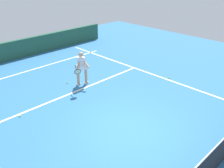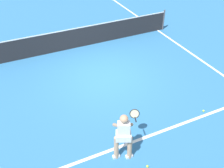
# 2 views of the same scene
# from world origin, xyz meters

# --- Properties ---
(ground_plane) EXTENTS (24.80, 24.80, 0.00)m
(ground_plane) POSITION_xyz_m (0.00, 0.00, 0.00)
(ground_plane) COLOR teal
(court_back_wall) EXTENTS (13.71, 0.24, 1.07)m
(court_back_wall) POSITION_xyz_m (0.00, -9.24, 0.53)
(court_back_wall) COLOR #23513D
(court_back_wall) RESTS_ON ground
(baseline_marking) EXTENTS (9.71, 0.10, 0.01)m
(baseline_marking) POSITION_xyz_m (0.00, -7.04, 0.00)
(baseline_marking) COLOR white
(baseline_marking) RESTS_ON ground
(service_line_marking) EXTENTS (8.71, 0.10, 0.01)m
(service_line_marking) POSITION_xyz_m (0.00, -3.46, 0.00)
(service_line_marking) COLOR white
(service_line_marking) RESTS_ON ground
(sideline_left_marking) EXTENTS (0.10, 17.08, 0.01)m
(sideline_left_marking) POSITION_xyz_m (-4.36, 0.00, 0.00)
(sideline_left_marking) COLOR white
(sideline_left_marking) RESTS_ON ground
(court_net) EXTENTS (9.39, 0.08, 1.07)m
(court_net) POSITION_xyz_m (0.00, 2.85, 0.50)
(court_net) COLOR #4C4C51
(court_net) RESTS_ON ground
(tennis_player) EXTENTS (1.03, 0.84, 1.55)m
(tennis_player) POSITION_xyz_m (-1.14, -3.80, 0.85)
(tennis_player) COLOR tan
(tennis_player) RESTS_ON ground
(tennis_ball_near) EXTENTS (0.07, 0.07, 0.07)m
(tennis_ball_near) POSITION_xyz_m (-4.56, -1.41, 0.03)
(tennis_ball_near) COLOR #D1E533
(tennis_ball_near) RESTS_ON ground
(tennis_ball_mid) EXTENTS (0.07, 0.07, 0.07)m
(tennis_ball_mid) POSITION_xyz_m (-0.71, -4.40, 0.03)
(tennis_ball_mid) COLOR #D1E533
(tennis_ball_mid) RESTS_ON ground
(tennis_ball_far) EXTENTS (0.07, 0.07, 0.07)m
(tennis_ball_far) POSITION_xyz_m (2.16, -3.29, 0.03)
(tennis_ball_far) COLOR #D1E533
(tennis_ball_far) RESTS_ON ground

